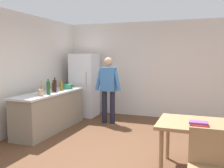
% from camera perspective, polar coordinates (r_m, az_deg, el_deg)
% --- Properties ---
extents(ground_plane, '(14.00, 14.00, 0.00)m').
position_cam_1_polar(ground_plane, '(4.63, 2.14, -15.46)').
color(ground_plane, brown).
extents(wall_back, '(6.40, 0.12, 2.70)m').
position_cam_1_polar(wall_back, '(7.23, 9.52, 3.24)').
color(wall_back, silver).
rests_on(wall_back, ground_plane).
extents(wall_left, '(0.12, 5.60, 2.70)m').
position_cam_1_polar(wall_left, '(5.83, -22.28, 2.19)').
color(wall_left, silver).
rests_on(wall_left, ground_plane).
extents(kitchen_counter, '(0.64, 2.20, 0.90)m').
position_cam_1_polar(kitchen_counter, '(6.05, -13.84, -6.00)').
color(kitchen_counter, gray).
rests_on(kitchen_counter, ground_plane).
extents(refrigerator, '(0.70, 0.67, 1.80)m').
position_cam_1_polar(refrigerator, '(7.30, -6.27, -0.23)').
color(refrigerator, white).
rests_on(refrigerator, ground_plane).
extents(person, '(0.70, 0.22, 1.70)m').
position_cam_1_polar(person, '(6.41, -0.84, -0.38)').
color(person, '#1E1E2D').
rests_on(person, ground_plane).
extents(dining_table, '(1.40, 0.90, 0.75)m').
position_cam_1_polar(dining_table, '(3.94, 20.80, -9.45)').
color(dining_table, '#9E754C').
rests_on(dining_table, ground_plane).
extents(chair, '(0.42, 0.42, 0.91)m').
position_cam_1_polar(chair, '(3.07, 20.92, -16.73)').
color(chair, '#9E754C').
rests_on(chair, ground_plane).
extents(cooking_pot, '(0.40, 0.28, 0.12)m').
position_cam_1_polar(cooking_pot, '(6.50, -10.23, -0.54)').
color(cooking_pot, '#2D845B').
rests_on(cooking_pot, kitchen_counter).
extents(utensil_jar, '(0.11, 0.11, 0.32)m').
position_cam_1_polar(utensil_jar, '(5.42, -15.89, -1.80)').
color(utensil_jar, tan).
rests_on(utensil_jar, kitchen_counter).
extents(bottle_wine_green, '(0.08, 0.08, 0.34)m').
position_cam_1_polar(bottle_wine_green, '(5.60, -14.30, -0.82)').
color(bottle_wine_green, '#1E5123').
rests_on(bottle_wine_green, kitchen_counter).
extents(bottle_oil_amber, '(0.06, 0.06, 0.28)m').
position_cam_1_polar(bottle_oil_amber, '(6.19, -11.46, -0.38)').
color(bottle_oil_amber, '#996619').
rests_on(bottle_oil_amber, kitchen_counter).
extents(bottle_wine_dark, '(0.08, 0.08, 0.34)m').
position_cam_1_polar(bottle_wine_dark, '(5.93, -12.87, -0.40)').
color(bottle_wine_dark, black).
rests_on(bottle_wine_dark, kitchen_counter).
extents(bottle_beer_brown, '(0.06, 0.06, 0.26)m').
position_cam_1_polar(bottle_beer_brown, '(6.09, -13.26, -0.62)').
color(bottle_beer_brown, '#5B3314').
rests_on(bottle_beer_brown, kitchen_counter).
extents(book_stack, '(0.26, 0.20, 0.06)m').
position_cam_1_polar(book_stack, '(3.74, 19.26, -8.55)').
color(book_stack, '#B22D28').
rests_on(book_stack, dining_table).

